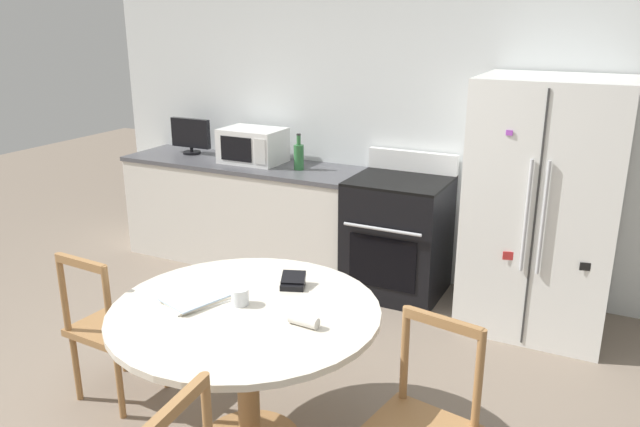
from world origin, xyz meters
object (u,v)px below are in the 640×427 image
(refrigerator, at_px, (543,207))
(candle_glass, at_px, (240,298))
(oven_range, at_px, (398,236))
(wallet, at_px, (293,282))
(counter_bottle, at_px, (299,156))
(countertop_tv, at_px, (191,135))
(microwave, at_px, (253,146))
(dining_chair_left, at_px, (113,328))

(refrigerator, distance_m, candle_glass, 2.29)
(oven_range, distance_m, wallet, 1.81)
(candle_glass, bearing_deg, wallet, 66.12)
(refrigerator, relative_size, counter_bottle, 5.90)
(countertop_tv, xyz_separation_m, wallet, (2.08, -1.88, -0.28))
(oven_range, xyz_separation_m, counter_bottle, (-0.87, 0.00, 0.54))
(microwave, relative_size, wallet, 3.19)
(refrigerator, height_order, dining_chair_left, refrigerator)
(oven_range, bearing_deg, dining_chair_left, -114.38)
(oven_range, height_order, candle_glass, oven_range)
(oven_range, bearing_deg, counter_bottle, 179.67)
(wallet, bearing_deg, candle_glass, -113.88)
(countertop_tv, bearing_deg, oven_range, -2.88)
(dining_chair_left, relative_size, wallet, 5.61)
(microwave, relative_size, dining_chair_left, 0.57)
(microwave, height_order, dining_chair_left, microwave)
(microwave, bearing_deg, dining_chair_left, -79.17)
(refrigerator, distance_m, countertop_tv, 3.08)
(microwave, distance_m, dining_chair_left, 2.25)
(countertop_tv, relative_size, wallet, 2.46)
(oven_range, height_order, dining_chair_left, oven_range)
(microwave, bearing_deg, countertop_tv, 176.71)
(candle_glass, distance_m, wallet, 0.32)
(countertop_tv, distance_m, wallet, 2.82)
(microwave, relative_size, countertop_tv, 1.30)
(counter_bottle, xyz_separation_m, wallet, (0.93, -1.78, -0.22))
(refrigerator, height_order, candle_glass, refrigerator)
(candle_glass, bearing_deg, oven_range, 88.08)
(dining_chair_left, bearing_deg, counter_bottle, 91.53)
(refrigerator, height_order, wallet, refrigerator)
(counter_bottle, relative_size, candle_glass, 3.46)
(refrigerator, distance_m, wallet, 1.97)
(counter_bottle, distance_m, wallet, 2.02)
(refrigerator, relative_size, oven_range, 1.60)
(dining_chair_left, bearing_deg, oven_range, 68.99)
(refrigerator, xyz_separation_m, counter_bottle, (-1.91, 0.08, 0.15))
(oven_range, bearing_deg, countertop_tv, 177.12)
(oven_range, distance_m, dining_chair_left, 2.26)
(refrigerator, bearing_deg, wallet, -120.05)
(refrigerator, relative_size, microwave, 3.37)
(countertop_tv, bearing_deg, candle_glass, -47.98)
(oven_range, distance_m, countertop_tv, 2.11)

